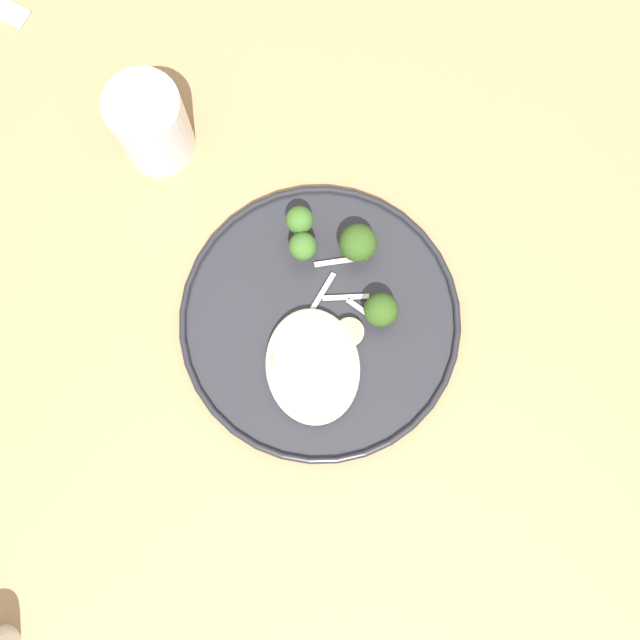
# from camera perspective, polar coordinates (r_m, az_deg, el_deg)

# --- Properties ---
(ground) EXTENTS (6.00, 6.00, 0.00)m
(ground) POSITION_cam_1_polar(r_m,az_deg,el_deg) (1.59, -1.80, -4.50)
(ground) COLOR #2D2B28
(wooden_dining_table) EXTENTS (1.40, 1.00, 0.74)m
(wooden_dining_table) POSITION_cam_1_polar(r_m,az_deg,el_deg) (0.93, -3.06, -0.65)
(wooden_dining_table) COLOR #9E754C
(wooden_dining_table) RESTS_ON ground
(dinner_plate) EXTENTS (0.29, 0.29, 0.02)m
(dinner_plate) POSITION_cam_1_polar(r_m,az_deg,el_deg) (0.84, 0.00, -0.13)
(dinner_plate) COLOR #232328
(dinner_plate) RESTS_ON wooden_dining_table
(noodle_bed) EXTENTS (0.12, 0.09, 0.03)m
(noodle_bed) POSITION_cam_1_polar(r_m,az_deg,el_deg) (0.82, -0.51, -3.24)
(noodle_bed) COLOR beige
(noodle_bed) RESTS_ON dinner_plate
(seared_scallop_half_hidden) EXTENTS (0.03, 0.03, 0.01)m
(seared_scallop_half_hidden) POSITION_cam_1_polar(r_m,az_deg,el_deg) (0.83, 2.06, -0.86)
(seared_scallop_half_hidden) COLOR beige
(seared_scallop_half_hidden) RESTS_ON dinner_plate
(seared_scallop_front_small) EXTENTS (0.03, 0.03, 0.01)m
(seared_scallop_front_small) POSITION_cam_1_polar(r_m,az_deg,el_deg) (0.82, 0.41, -3.68)
(seared_scallop_front_small) COLOR #DBB77A
(seared_scallop_front_small) RESTS_ON dinner_plate
(seared_scallop_left_edge) EXTENTS (0.03, 0.03, 0.02)m
(seared_scallop_left_edge) POSITION_cam_1_polar(r_m,az_deg,el_deg) (0.83, -2.38, -2.81)
(seared_scallop_left_edge) COLOR #DBB77A
(seared_scallop_left_edge) RESTS_ON dinner_plate
(seared_scallop_tilted_round) EXTENTS (0.03, 0.03, 0.01)m
(seared_scallop_tilted_round) POSITION_cam_1_polar(r_m,az_deg,el_deg) (0.83, -1.50, -1.33)
(seared_scallop_tilted_round) COLOR #E5C689
(seared_scallop_tilted_round) RESTS_ON dinner_plate
(broccoli_floret_front_edge) EXTENTS (0.04, 0.04, 0.05)m
(broccoli_floret_front_edge) POSITION_cam_1_polar(r_m,az_deg,el_deg) (0.83, 2.66, 5.37)
(broccoli_floret_front_edge) COLOR #7A994C
(broccoli_floret_front_edge) RESTS_ON dinner_plate
(broccoli_floret_tall_stalk) EXTENTS (0.03, 0.03, 0.05)m
(broccoli_floret_tall_stalk) POSITION_cam_1_polar(r_m,az_deg,el_deg) (0.83, -1.43, 6.87)
(broccoli_floret_tall_stalk) COLOR #7A994C
(broccoli_floret_tall_stalk) RESTS_ON dinner_plate
(broccoli_floret_rear_charred) EXTENTS (0.03, 0.03, 0.05)m
(broccoli_floret_rear_charred) POSITION_cam_1_polar(r_m,az_deg,el_deg) (0.82, -1.21, 5.11)
(broccoli_floret_rear_charred) COLOR #89A356
(broccoli_floret_rear_charred) RESTS_ON dinner_plate
(broccoli_floret_near_rim) EXTENTS (0.03, 0.03, 0.05)m
(broccoli_floret_near_rim) POSITION_cam_1_polar(r_m,az_deg,el_deg) (0.82, 4.26, 0.70)
(broccoli_floret_near_rim) COLOR #89A356
(broccoli_floret_near_rim) RESTS_ON dinner_plate
(onion_sliver_pale_crescent) EXTENTS (0.01, 0.06, 0.00)m
(onion_sliver_pale_crescent) POSITION_cam_1_polar(r_m,az_deg,el_deg) (0.85, 1.48, 4.12)
(onion_sliver_pale_crescent) COLOR silver
(onion_sliver_pale_crescent) RESTS_ON dinner_plate
(onion_sliver_short_strip) EXTENTS (0.04, 0.03, 0.00)m
(onion_sliver_short_strip) POSITION_cam_1_polar(r_m,az_deg,el_deg) (0.84, 0.18, 1.94)
(onion_sliver_short_strip) COLOR silver
(onion_sliver_short_strip) RESTS_ON dinner_plate
(onion_sliver_long_sliver) EXTENTS (0.03, 0.03, 0.00)m
(onion_sliver_long_sliver) POSITION_cam_1_polar(r_m,az_deg,el_deg) (0.84, 3.07, 0.60)
(onion_sliver_long_sliver) COLOR silver
(onion_sliver_long_sliver) RESTS_ON dinner_plate
(onion_sliver_curled_piece) EXTENTS (0.01, 0.05, 0.00)m
(onion_sliver_curled_piece) POSITION_cam_1_polar(r_m,az_deg,el_deg) (0.84, 1.81, 1.58)
(onion_sliver_curled_piece) COLOR silver
(onion_sliver_curled_piece) RESTS_ON dinner_plate
(water_glass) EXTENTS (0.08, 0.08, 0.10)m
(water_glass) POSITION_cam_1_polar(r_m,az_deg,el_deg) (0.88, -11.60, 12.99)
(water_glass) COLOR silver
(water_glass) RESTS_ON wooden_dining_table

